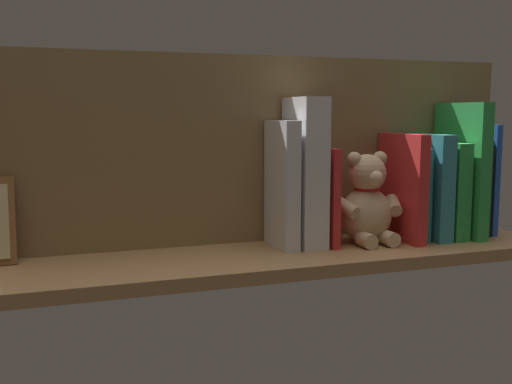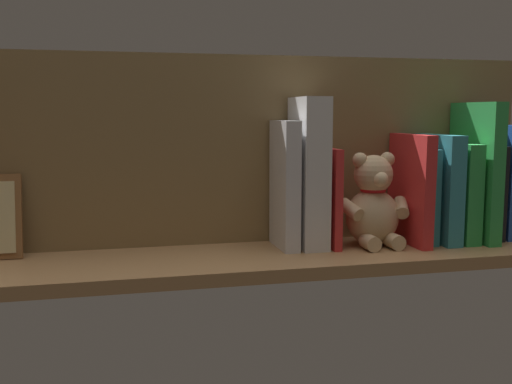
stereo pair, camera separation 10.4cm
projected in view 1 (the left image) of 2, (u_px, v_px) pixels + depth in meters
The scene contains 13 objects.
ground_plane at pixel (256, 259), 105.77cm from camera, with size 112.19×24.20×2.20cm, color #A87A4C.
shelf_back_panel at pixel (238, 150), 112.60cm from camera, with size 112.19×1.50×34.72cm, color olive.
book_0 at pixel (478, 179), 123.26cm from camera, with size 1.29×11.22×21.93cm, color blue.
book_1 at pixel (468, 189), 122.54cm from camera, with size 2.51×11.48×18.00cm, color black.
book_2 at pixel (461, 170), 119.42cm from camera, with size 2.60×14.74×26.18cm, color green.
book_3 at pixel (443, 189), 119.28cm from camera, with size 3.16×13.58×18.53cm, color green.
book_4 at pixel (427, 186), 117.84cm from camera, with size 3.15×13.73×20.18cm, color teal.
book_5 at pixel (410, 193), 117.72cm from camera, with size 1.90×12.06×17.64cm, color teal.
book_6 at pixel (401, 187), 115.50cm from camera, with size 2.13×14.54×20.32cm, color red.
teddy_bear at pixel (367, 203), 113.30cm from camera, with size 13.89×10.80×17.10cm.
book_7 at pixel (323, 196), 111.89cm from camera, with size 1.40×11.55×17.90cm, color red.
dictionary_thick_white at pixel (305, 172), 110.14cm from camera, with size 4.70×11.22×27.01cm, color white.
book_8 at pixel (282, 184), 109.14cm from camera, with size 2.76×11.01×22.86cm, color silver.
Camera 1 is at (34.33, 97.51, 24.13)cm, focal length 42.60 mm.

